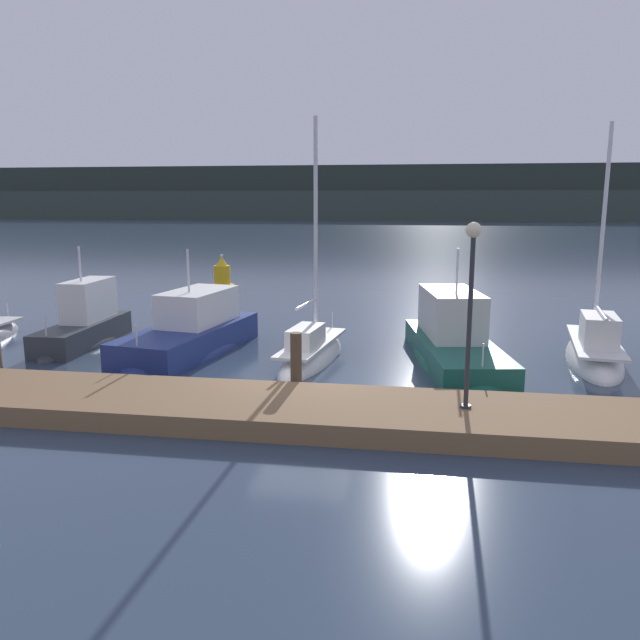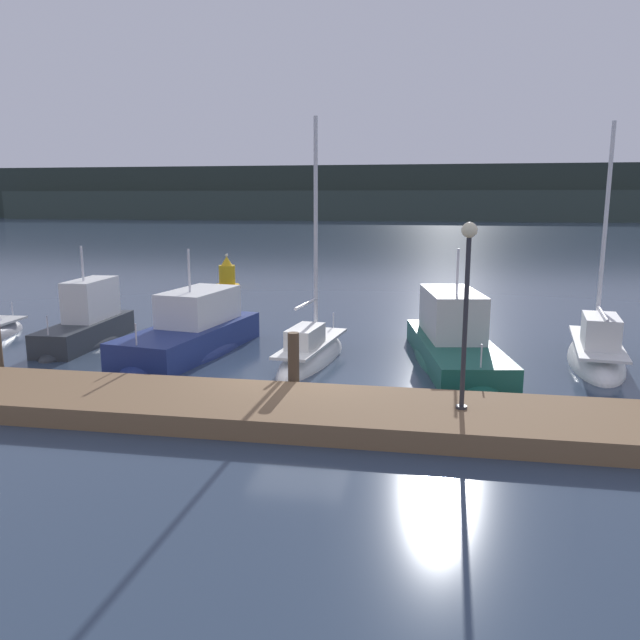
{
  "view_description": "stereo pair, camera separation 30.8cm",
  "coord_description": "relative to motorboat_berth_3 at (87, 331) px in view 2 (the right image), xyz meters",
  "views": [
    {
      "loc": [
        2.88,
        -15.27,
        4.8
      ],
      "look_at": [
        0.0,
        2.95,
        1.2
      ],
      "focal_mm": 35.0,
      "sensor_mm": 36.0,
      "label": 1
    },
    {
      "loc": [
        3.18,
        -15.22,
        4.8
      ],
      "look_at": [
        0.0,
        2.95,
        1.2
      ],
      "focal_mm": 35.0,
      "sensor_mm": 36.0,
      "label": 2
    }
  ],
  "objects": [
    {
      "name": "ground_plane",
      "position": [
        8.07,
        -3.61,
        -0.42
      ],
      "size": [
        400.0,
        400.0,
        0.0
      ],
      "primitive_type": "plane",
      "color": "#2D3D51"
    },
    {
      "name": "dock",
      "position": [
        8.07,
        -6.06,
        -0.2
      ],
      "size": [
        41.23,
        2.8,
        0.45
      ],
      "primitive_type": "cube",
      "color": "brown",
      "rests_on": "ground"
    },
    {
      "name": "mooring_pile_2",
      "position": [
        8.07,
        -4.41,
        0.38
      ],
      "size": [
        0.28,
        0.28,
        1.61
      ],
      "primitive_type": "cylinder",
      "color": "#4C3D2D",
      "rests_on": "ground"
    },
    {
      "name": "motorboat_berth_3",
      "position": [
        0.0,
        0.0,
        0.0
      ],
      "size": [
        1.59,
        5.15,
        3.75
      ],
      "color": "#2D3338",
      "rests_on": "ground"
    },
    {
      "name": "motorboat_berth_4",
      "position": [
        3.9,
        -0.56,
        -0.11
      ],
      "size": [
        3.32,
        6.82,
        3.96
      ],
      "color": "navy",
      "rests_on": "ground"
    },
    {
      "name": "sailboat_berth_5",
      "position": [
        7.86,
        -1.02,
        -0.28
      ],
      "size": [
        1.88,
        5.17,
        7.7
      ],
      "color": "white",
      "rests_on": "ground"
    },
    {
      "name": "motorboat_berth_6",
      "position": [
        12.08,
        -0.26,
        -0.07
      ],
      "size": [
        3.36,
        7.45,
        3.95
      ],
      "color": "#195647",
      "rests_on": "ground"
    },
    {
      "name": "sailboat_berth_7",
      "position": [
        16.23,
        0.27,
        -0.25
      ],
      "size": [
        2.33,
        5.65,
        7.63
      ],
      "color": "white",
      "rests_on": "ground"
    },
    {
      "name": "channel_buoy",
      "position": [
        0.35,
        13.81,
        0.25
      ],
      "size": [
        1.33,
        1.33,
        1.84
      ],
      "color": "gold",
      "rests_on": "ground"
    },
    {
      "name": "dock_lamppost",
      "position": [
        12.03,
        -5.95,
        2.64
      ],
      "size": [
        0.32,
        0.32,
        3.89
      ],
      "color": "#2D2D33",
      "rests_on": "dock"
    },
    {
      "name": "hillside_backdrop",
      "position": [
        3.88,
        129.97,
        5.21
      ],
      "size": [
        240.0,
        23.0,
        12.21
      ],
      "color": "#28332D",
      "rests_on": "ground"
    }
  ]
}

